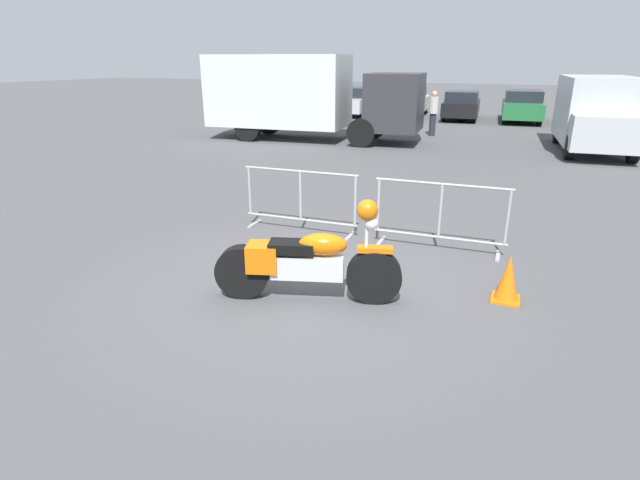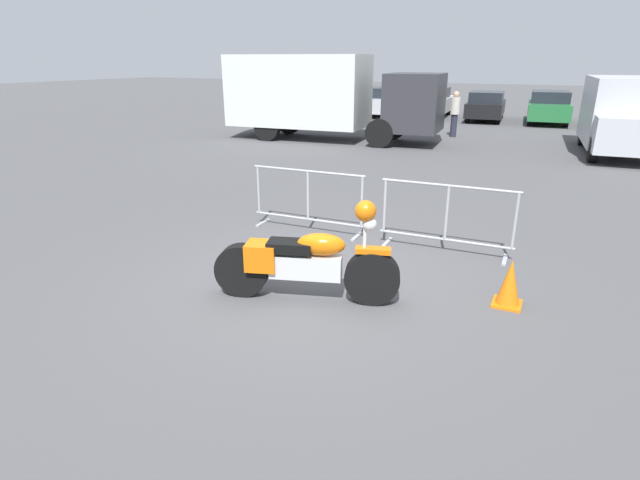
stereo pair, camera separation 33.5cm
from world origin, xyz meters
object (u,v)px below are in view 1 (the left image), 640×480
object	(u,v)px
parked_car_white	(408,102)
parked_car_silver	(354,101)
parked_car_yellow	(588,109)
traffic_cone	(508,279)
motorcycle	(307,262)
parked_car_maroon	(308,98)
box_truck	(302,94)
crowd_barrier_far	(440,216)
delivery_van	(596,112)
crowd_barrier_near	(300,200)
pedestrian	(433,112)
parked_car_black	(462,105)
parked_car_green	(522,106)

from	to	relation	value
parked_car_white	parked_car_silver	bearing A→B (deg)	97.91
parked_car_yellow	traffic_cone	xyz separation A→B (m)	(-2.29, -19.82, -0.45)
motorcycle	parked_car_maroon	size ratio (longest dim) A/B	0.49
box_truck	parked_car_silver	bearing A→B (deg)	92.01
crowd_barrier_far	delivery_van	bearing A→B (deg)	74.80
crowd_barrier_near	crowd_barrier_far	distance (m)	2.37
box_truck	parked_car_yellow	distance (m)	13.43
pedestrian	parked_car_black	bearing A→B (deg)	160.39
parked_car_white	parked_car_black	bearing A→B (deg)	-103.50
parked_car_white	traffic_cone	size ratio (longest dim) A/B	7.44
delivery_van	parked_car_white	distance (m)	11.35
box_truck	parked_car_silver	size ratio (longest dim) A/B	1.81
parked_car_green	parked_car_maroon	bearing A→B (deg)	85.74
box_truck	parked_car_black	bearing A→B (deg)	58.66
delivery_van	parked_car_maroon	size ratio (longest dim) A/B	1.11
motorcycle	crowd_barrier_far	xyz separation A→B (m)	(1.19, 2.38, 0.05)
motorcycle	crowd_barrier_far	world-z (taller)	motorcycle
crowd_barrier_near	pedestrian	distance (m)	12.38
parked_car_white	parked_car_green	bearing A→B (deg)	-97.58
parked_car_maroon	traffic_cone	distance (m)	23.33
parked_car_yellow	crowd_barrier_near	bearing A→B (deg)	158.47
parked_car_yellow	box_truck	bearing A→B (deg)	126.98
crowd_barrier_near	box_truck	distance (m)	10.55
crowd_barrier_far	parked_car_black	distance (m)	18.71
parked_car_silver	delivery_van	bearing A→B (deg)	-129.07
parked_car_green	parked_car_yellow	bearing A→B (deg)	-101.25
motorcycle	pedestrian	xyz separation A→B (m)	(-1.24, 14.76, 0.42)
motorcycle	parked_car_white	world-z (taller)	parked_car_white
pedestrian	box_truck	bearing A→B (deg)	-73.90
parked_car_black	traffic_cone	distance (m)	20.32
parked_car_green	traffic_cone	xyz separation A→B (m)	(0.49, -20.17, -0.45)
parked_car_yellow	pedestrian	distance (m)	8.35
box_truck	parked_car_white	bearing A→B (deg)	74.91
motorcycle	parked_car_maroon	bearing A→B (deg)	96.36
crowd_barrier_far	pedestrian	xyz separation A→B (m)	(-2.43, 12.38, 0.37)
parked_car_black	delivery_van	bearing A→B (deg)	-150.08
crowd_barrier_near	parked_car_maroon	size ratio (longest dim) A/B	0.45
crowd_barrier_far	parked_car_green	world-z (taller)	parked_car_green
crowd_barrier_far	parked_car_silver	distance (m)	20.02
parked_car_maroon	pedestrian	world-z (taller)	pedestrian
crowd_barrier_near	parked_car_white	world-z (taller)	parked_car_white
crowd_barrier_near	parked_car_green	size ratio (longest dim) A/B	0.47
crowd_barrier_near	pedestrian	bearing A→B (deg)	90.26
parked_car_silver	parked_car_yellow	xyz separation A→B (m)	(11.15, -0.10, 0.01)
crowd_barrier_near	parked_car_maroon	xyz separation A→B (m)	(-8.17, 18.74, 0.22)
delivery_van	pedestrian	xyz separation A→B (m)	(-5.40, 1.43, -0.32)
delivery_van	parked_car_silver	size ratio (longest dim) A/B	1.18
delivery_van	traffic_cone	bearing A→B (deg)	-12.49
parked_car_white	traffic_cone	xyz separation A→B (m)	(6.07, -20.51, -0.45)
parked_car_black	parked_car_green	bearing A→B (deg)	-91.59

